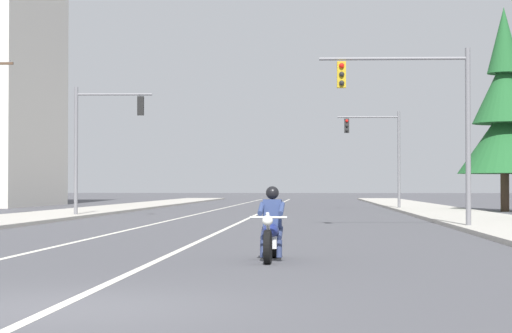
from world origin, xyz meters
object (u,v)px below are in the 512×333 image
object	(u,v)px
traffic_signal_near_left	(97,133)
traffic_signal_mid_right	(382,146)
motorcycle_with_rider	(271,231)
conifer_tree_right_verge_far	(504,118)
traffic_signal_near_right	(424,109)

from	to	relation	value
traffic_signal_near_left	traffic_signal_mid_right	xyz separation A→B (m)	(14.50, 15.04, 0.02)
motorcycle_with_rider	traffic_signal_near_left	size ratio (longest dim) A/B	0.35
motorcycle_with_rider	traffic_signal_mid_right	distance (m)	40.37
traffic_signal_mid_right	traffic_signal_near_left	bearing A→B (deg)	-133.96
conifer_tree_right_verge_far	traffic_signal_near_left	bearing A→B (deg)	-152.63
traffic_signal_mid_right	conifer_tree_right_verge_far	bearing A→B (deg)	-30.40
traffic_signal_mid_right	conifer_tree_right_verge_far	size ratio (longest dim) A/B	0.52
traffic_signal_near_left	traffic_signal_mid_right	bearing A→B (deg)	46.04
motorcycle_with_rider	traffic_signal_near_left	world-z (taller)	traffic_signal_near_left
traffic_signal_near_right	traffic_signal_mid_right	size ratio (longest dim) A/B	1.00
motorcycle_with_rider	traffic_signal_near_right	bearing A→B (deg)	71.42
traffic_signal_near_right	motorcycle_with_rider	bearing A→B (deg)	-108.58
motorcycle_with_rider	conifer_tree_right_verge_far	distance (m)	38.12
traffic_signal_near_right	conifer_tree_right_verge_far	world-z (taller)	conifer_tree_right_verge_far
traffic_signal_near_right	traffic_signal_near_left	size ratio (longest dim) A/B	1.00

